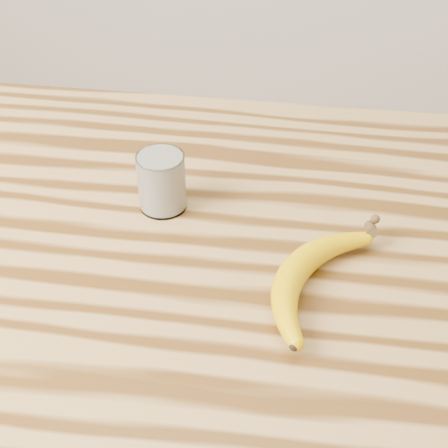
# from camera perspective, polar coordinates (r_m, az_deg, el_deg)

# --- Properties ---
(table) EXTENTS (1.20, 0.80, 0.90)m
(table) POSITION_cam_1_polar(r_m,az_deg,el_deg) (0.95, 1.01, -7.38)
(table) COLOR #A27940
(table) RESTS_ON ground
(smoothie_glass) EXTENTS (0.07, 0.07, 0.09)m
(smoothie_glass) POSITION_cam_1_polar(r_m,az_deg,el_deg) (0.90, -5.72, 3.92)
(smoothie_glass) COLOR white
(smoothie_glass) RESTS_ON table
(banana) EXTENTS (0.23, 0.33, 0.04)m
(banana) POSITION_cam_1_polar(r_m,az_deg,el_deg) (0.80, 6.47, -4.22)
(banana) COLOR #D1A100
(banana) RESTS_ON table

